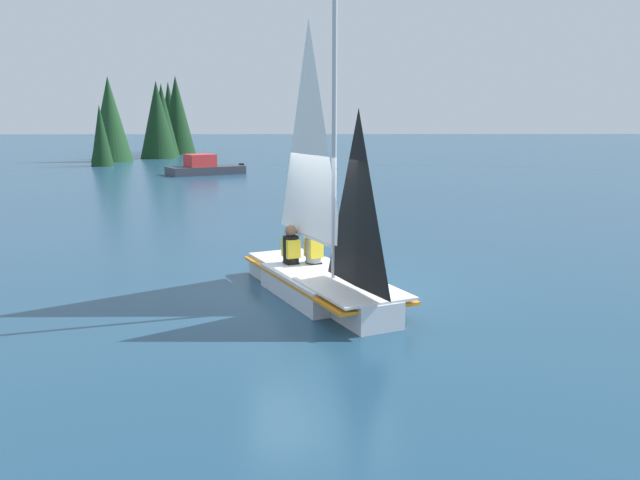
{
  "coord_description": "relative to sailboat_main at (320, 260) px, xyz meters",
  "views": [
    {
      "loc": [
        -10.74,
        0.34,
        3.1
      ],
      "look_at": [
        0.0,
        0.0,
        1.03
      ],
      "focal_mm": 35.0,
      "sensor_mm": 36.0,
      "label": 1
    }
  ],
  "objects": [
    {
      "name": "ground_plane",
      "position": [
        -0.02,
        -0.01,
        -0.67
      ],
      "size": [
        260.0,
        260.0,
        0.0
      ],
      "primitive_type": "plane",
      "color": "navy"
    },
    {
      "name": "treeline_shore",
      "position": [
        44.24,
        12.78,
        2.58
      ],
      "size": [
        21.42,
        6.08,
        7.11
      ],
      "color": "#143319",
      "rests_on": "ground_plane"
    },
    {
      "name": "sailor_helm",
      "position": [
        0.76,
        0.09,
        -0.04
      ],
      "size": [
        0.42,
        0.4,
        1.16
      ],
      "rotation": [
        0.0,
        0.0,
        3.55
      ],
      "color": "black",
      "rests_on": "ground_plane"
    },
    {
      "name": "sailor_crew",
      "position": [
        0.76,
        0.52,
        -0.05
      ],
      "size": [
        0.42,
        0.4,
        1.16
      ],
      "rotation": [
        0.0,
        0.0,
        3.55
      ],
      "color": "black",
      "rests_on": "ground_plane"
    },
    {
      "name": "motorboat_distant",
      "position": [
        25.58,
        5.89,
        -0.26
      ],
      "size": [
        3.74,
        4.65,
        1.17
      ],
      "rotation": [
        0.0,
        0.0,
        2.08
      ],
      "color": "#333842",
      "rests_on": "ground_plane"
    },
    {
      "name": "sailboat_main",
      "position": [
        0.0,
        0.0,
        0.0
      ],
      "size": [
        4.46,
        2.97,
        4.94
      ],
      "rotation": [
        0.0,
        0.0,
        3.55
      ],
      "color": "silver",
      "rests_on": "ground_plane"
    }
  ]
}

